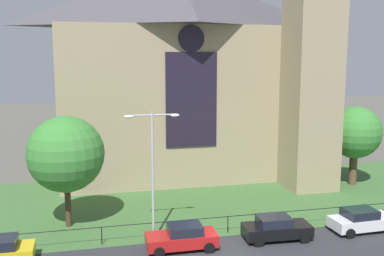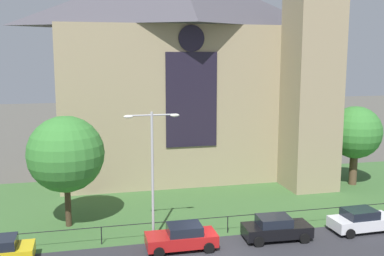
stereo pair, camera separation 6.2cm
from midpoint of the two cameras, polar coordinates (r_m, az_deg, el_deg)
ground at (r=37.09m, az=-1.78°, el=-8.91°), size 160.00×160.00×0.00m
grass_verge at (r=35.23m, az=-1.12°, el=-9.89°), size 120.00×20.00×0.01m
church_building at (r=43.96m, az=-0.66°, el=7.54°), size 23.20×16.20×26.00m
iron_railing at (r=30.33m, az=4.53°, el=-11.15°), size 32.31×0.07×1.13m
tree_right_far at (r=42.78m, az=19.69°, el=-0.56°), size 4.61×4.61×7.03m
tree_left_near at (r=31.42m, az=-15.38°, el=-3.16°), size 5.08×5.08×7.52m
streetlamp_near at (r=27.98m, az=-4.89°, el=-3.94°), size 3.37×0.26×8.09m
parked_car_red at (r=27.98m, az=-1.19°, el=-13.42°), size 4.21×2.04×1.51m
parked_car_black at (r=29.79m, az=10.47°, el=-12.14°), size 4.28×2.19×1.51m
parked_car_white at (r=32.56m, az=20.40°, el=-10.71°), size 4.25×2.12×1.51m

